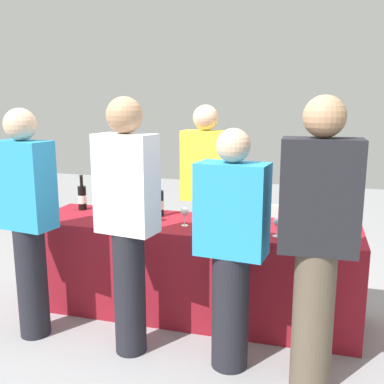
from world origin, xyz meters
The scene contains 18 objects.
ground_plane centered at (0.00, 0.00, 0.00)m, with size 12.00×12.00×0.00m, color gray.
tasting_table centered at (0.00, 0.00, 0.38)m, with size 2.58×0.68×0.76m, color maroon.
wine_bottle_0 centered at (-1.06, 0.16, 0.87)m, with size 0.07×0.07×0.31m.
wine_bottle_1 centered at (-0.78, 0.13, 0.88)m, with size 0.07×0.07×0.32m.
wine_bottle_2 centered at (-0.46, 0.07, 0.89)m, with size 0.07×0.07×0.34m.
wine_bottle_3 centered at (-0.32, 0.13, 0.87)m, with size 0.07×0.07×0.31m.
wine_bottle_4 centered at (1.04, 0.07, 0.87)m, with size 0.07×0.07×0.30m.
wine_glass_0 centered at (-0.47, -0.11, 0.87)m, with size 0.07×0.07×0.15m.
wine_glass_1 centered at (-0.31, -0.07, 0.87)m, with size 0.07×0.07×0.15m.
wine_glass_2 centered at (-0.03, -0.10, 0.87)m, with size 0.06×0.06×0.14m.
wine_glass_3 centered at (0.68, -0.18, 0.86)m, with size 0.06×0.06×0.14m.
wine_glass_4 centered at (0.90, -0.17, 0.86)m, with size 0.07×0.07×0.14m.
server_pouring centered at (-0.03, 0.55, 0.91)m, with size 0.41×0.24×1.68m.
guest_0 centered at (-1.03, -0.66, 0.90)m, with size 0.42×0.28×1.66m.
guest_1 centered at (-0.25, -0.67, 0.95)m, with size 0.42×0.27×1.74m.
guest_2 centered at (0.44, -0.65, 0.83)m, with size 0.46×0.28×1.55m.
guest_3 centered at (0.95, -0.73, 0.94)m, with size 0.44×0.25×1.74m.
menu_board centered at (0.75, 0.85, 0.38)m, with size 0.63×0.03×0.76m, color white.
Camera 1 is at (0.93, -3.27, 1.71)m, focal length 41.66 mm.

